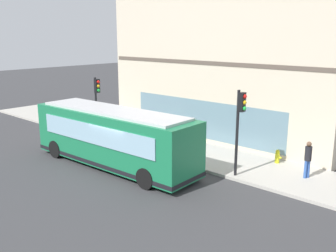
% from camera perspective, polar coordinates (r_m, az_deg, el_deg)
% --- Properties ---
extents(ground, '(120.00, 120.00, 0.00)m').
position_cam_1_polar(ground, '(19.60, -6.65, -6.77)').
color(ground, '#38383A').
extents(sidewalk_curb, '(4.09, 40.00, 0.15)m').
position_cam_1_polar(sidewalk_curb, '(22.73, 2.14, -3.59)').
color(sidewalk_curb, '#B2ADA3').
rests_on(sidewalk_curb, ground).
extents(building_corner, '(8.78, 16.10, 9.36)m').
position_cam_1_polar(building_corner, '(27.04, 11.07, 8.86)').
color(building_corner, beige).
rests_on(building_corner, ground).
extents(city_bus_nearside, '(2.89, 10.12, 3.07)m').
position_cam_1_polar(city_bus_nearside, '(19.94, -8.31, -1.77)').
color(city_bus_nearside, '#197247').
rests_on(city_bus_nearside, ground).
extents(traffic_light_near_corner, '(0.32, 0.49, 4.18)m').
position_cam_1_polar(traffic_light_near_corner, '(17.92, 10.85, 1.33)').
color(traffic_light_near_corner, black).
rests_on(traffic_light_near_corner, sidewalk_curb).
extents(traffic_light_down_block, '(0.32, 0.49, 3.91)m').
position_cam_1_polar(traffic_light_down_block, '(25.67, -10.73, 4.60)').
color(traffic_light_down_block, black).
rests_on(traffic_light_down_block, sidewalk_curb).
extents(fire_hydrant, '(0.35, 0.35, 0.74)m').
position_cam_1_polar(fire_hydrant, '(20.91, 16.25, -4.44)').
color(fire_hydrant, gold).
rests_on(fire_hydrant, sidewalk_curb).
extents(pedestrian_by_light_pole, '(0.32, 0.32, 1.83)m').
position_cam_1_polar(pedestrian_by_light_pole, '(24.27, -5.08, 0.26)').
color(pedestrian_by_light_pole, silver).
rests_on(pedestrian_by_light_pole, sidewalk_curb).
extents(pedestrian_walking_along_curb, '(0.32, 0.32, 1.79)m').
position_cam_1_polar(pedestrian_walking_along_curb, '(19.01, 20.44, -4.42)').
color(pedestrian_walking_along_curb, '#3359A5').
rests_on(pedestrian_walking_along_curb, sidewalk_curb).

